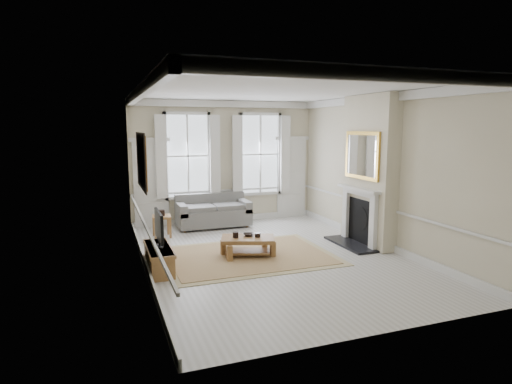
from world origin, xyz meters
name	(u,v)px	position (x,y,z in m)	size (l,w,h in m)	color
floor	(273,257)	(0.00, 0.00, 0.00)	(7.20, 7.20, 0.00)	#B7B5AD
ceiling	(274,90)	(0.00, 0.00, 3.40)	(7.20, 7.20, 0.00)	white
back_wall	(225,162)	(0.00, 3.60, 1.70)	(5.20, 5.20, 0.00)	beige
left_wall	(141,181)	(-2.60, 0.00, 1.70)	(7.20, 7.20, 0.00)	beige
right_wall	(381,171)	(2.60, 0.00, 1.70)	(7.20, 7.20, 0.00)	beige
window_left	(188,156)	(-1.05, 3.55, 1.90)	(1.26, 0.20, 2.20)	#B2BCC6
window_right	(260,154)	(1.05, 3.55, 1.90)	(1.26, 0.20, 2.20)	#B2BCC6
door_left	(151,185)	(-2.05, 3.56, 1.15)	(0.90, 0.08, 2.30)	silver
door_right	(291,179)	(2.05, 3.56, 1.15)	(0.90, 0.08, 2.30)	silver
painting	(141,161)	(-2.56, 0.30, 2.05)	(0.05, 1.66, 1.06)	#A06E1B
chimney_breast	(369,171)	(2.43, 0.20, 1.70)	(0.35, 1.70, 3.38)	beige
hearth	(350,244)	(2.00, 0.20, 0.03)	(0.55, 1.50, 0.05)	black
fireplace	(359,213)	(2.20, 0.20, 0.73)	(0.21, 1.45, 1.33)	silver
mirror	(362,155)	(2.21, 0.20, 2.05)	(0.06, 1.26, 1.06)	gold
sofa	(213,213)	(-0.49, 3.11, 0.37)	(1.93, 0.94, 0.88)	#62625F
side_table	(162,220)	(-1.94, 2.44, 0.42)	(0.47, 0.47, 0.53)	brown
rug	(248,256)	(-0.48, 0.20, 0.01)	(3.50, 2.60, 0.02)	#9D8451
coffee_table	(248,241)	(-0.48, 0.20, 0.33)	(1.24, 0.96, 0.41)	brown
ceramic_pot_a	(236,235)	(-0.73, 0.25, 0.47)	(0.12, 0.12, 0.12)	black
ceramic_pot_b	(258,235)	(-0.28, 0.15, 0.45)	(0.12, 0.12, 0.09)	black
bowl	(249,235)	(-0.43, 0.30, 0.44)	(0.22, 0.22, 0.05)	black
tv_stand	(159,259)	(-2.34, -0.06, 0.23)	(0.41, 1.27, 0.45)	brown
tv	(159,226)	(-2.32, -0.06, 0.85)	(0.08, 0.90, 0.68)	black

